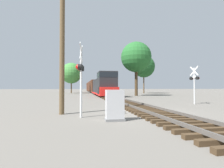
{
  "coord_description": "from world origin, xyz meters",
  "views": [
    {
      "loc": [
        -4.35,
        -10.5,
        1.56
      ],
      "look_at": [
        -1.1,
        7.31,
        1.95
      ],
      "focal_mm": 28.0,
      "sensor_mm": 36.0,
      "label": 1
    }
  ],
  "objects_px": {
    "crossing_signal_far": "(194,81)",
    "tree_far_right": "(136,57)",
    "relay_cabinet": "(115,106)",
    "utility_pole": "(62,29)",
    "crossing_signal_near": "(81,72)",
    "tree_deep_background": "(71,73)",
    "freight_train": "(94,87)",
    "tree_mid_background": "(144,67)"
  },
  "relations": [
    {
      "from": "tree_mid_background",
      "to": "relay_cabinet",
      "type": "bearing_deg",
      "value": -112.56
    },
    {
      "from": "crossing_signal_far",
      "to": "tree_mid_background",
      "type": "height_order",
      "value": "tree_mid_background"
    },
    {
      "from": "crossing_signal_near",
      "to": "tree_mid_background",
      "type": "height_order",
      "value": "tree_mid_background"
    },
    {
      "from": "utility_pole",
      "to": "tree_deep_background",
      "type": "distance_m",
      "value": 40.55
    },
    {
      "from": "tree_far_right",
      "to": "freight_train",
      "type": "bearing_deg",
      "value": 105.54
    },
    {
      "from": "tree_far_right",
      "to": "tree_deep_background",
      "type": "xyz_separation_m",
      "value": [
        -13.16,
        18.84,
        -1.74
      ]
    },
    {
      "from": "relay_cabinet",
      "to": "tree_far_right",
      "type": "height_order",
      "value": "tree_far_right"
    },
    {
      "from": "relay_cabinet",
      "to": "tree_mid_background",
      "type": "height_order",
      "value": "tree_mid_background"
    },
    {
      "from": "relay_cabinet",
      "to": "utility_pole",
      "type": "relative_size",
      "value": 0.15
    },
    {
      "from": "crossing_signal_near",
      "to": "tree_mid_background",
      "type": "relative_size",
      "value": 0.36
    },
    {
      "from": "crossing_signal_near",
      "to": "crossing_signal_far",
      "type": "bearing_deg",
      "value": 126.66
    },
    {
      "from": "crossing_signal_near",
      "to": "relay_cabinet",
      "type": "height_order",
      "value": "crossing_signal_near"
    },
    {
      "from": "crossing_signal_near",
      "to": "tree_far_right",
      "type": "xyz_separation_m",
      "value": [
        10.64,
        23.03,
        5.06
      ]
    },
    {
      "from": "crossing_signal_far",
      "to": "tree_mid_background",
      "type": "relative_size",
      "value": 0.34
    },
    {
      "from": "utility_pole",
      "to": "crossing_signal_far",
      "type": "bearing_deg",
      "value": 19.97
    },
    {
      "from": "crossing_signal_far",
      "to": "utility_pole",
      "type": "relative_size",
      "value": 0.37
    },
    {
      "from": "crossing_signal_far",
      "to": "relay_cabinet",
      "type": "relative_size",
      "value": 2.48
    },
    {
      "from": "tree_far_right",
      "to": "tree_mid_background",
      "type": "height_order",
      "value": "tree_mid_background"
    },
    {
      "from": "relay_cabinet",
      "to": "tree_mid_background",
      "type": "relative_size",
      "value": 0.14
    },
    {
      "from": "crossing_signal_near",
      "to": "utility_pole",
      "type": "relative_size",
      "value": 0.39
    },
    {
      "from": "freight_train",
      "to": "crossing_signal_near",
      "type": "relative_size",
      "value": 15.37
    },
    {
      "from": "relay_cabinet",
      "to": "tree_far_right",
      "type": "xyz_separation_m",
      "value": [
        9.05,
        24.22,
        6.75
      ]
    },
    {
      "from": "crossing_signal_far",
      "to": "tree_deep_background",
      "type": "relative_size",
      "value": 0.42
    },
    {
      "from": "freight_train",
      "to": "crossing_signal_far",
      "type": "xyz_separation_m",
      "value": [
        6.33,
        -40.09,
        0.32
      ]
    },
    {
      "from": "crossing_signal_far",
      "to": "freight_train",
      "type": "bearing_deg",
      "value": -5.26
    },
    {
      "from": "crossing_signal_far",
      "to": "tree_far_right",
      "type": "distance_m",
      "value": 18.19
    },
    {
      "from": "freight_train",
      "to": "crossing_signal_near",
      "type": "xyz_separation_m",
      "value": [
        -4.34,
        -45.71,
        0.5
      ]
    },
    {
      "from": "crossing_signal_near",
      "to": "tree_far_right",
      "type": "bearing_deg",
      "value": 164.09
    },
    {
      "from": "crossing_signal_near",
      "to": "crossing_signal_far",
      "type": "distance_m",
      "value": 12.06
    },
    {
      "from": "utility_pole",
      "to": "tree_deep_background",
      "type": "bearing_deg",
      "value": 92.05
    },
    {
      "from": "tree_far_right",
      "to": "tree_mid_background",
      "type": "distance_m",
      "value": 15.67
    },
    {
      "from": "freight_train",
      "to": "tree_mid_background",
      "type": "xyz_separation_m",
      "value": [
        13.16,
        -8.59,
        5.6
      ]
    },
    {
      "from": "crossing_signal_near",
      "to": "crossing_signal_far",
      "type": "relative_size",
      "value": 1.07
    },
    {
      "from": "tree_mid_background",
      "to": "freight_train",
      "type": "bearing_deg",
      "value": 146.89
    },
    {
      "from": "crossing_signal_near",
      "to": "crossing_signal_far",
      "type": "xyz_separation_m",
      "value": [
        10.67,
        5.62,
        -0.18
      ]
    },
    {
      "from": "crossing_signal_near",
      "to": "relay_cabinet",
      "type": "bearing_deg",
      "value": 62.18
    },
    {
      "from": "crossing_signal_near",
      "to": "utility_pole",
      "type": "height_order",
      "value": "utility_pole"
    },
    {
      "from": "crossing_signal_far",
      "to": "tree_far_right",
      "type": "xyz_separation_m",
      "value": [
        -0.03,
        17.41,
        5.24
      ]
    },
    {
      "from": "tree_far_right",
      "to": "crossing_signal_near",
      "type": "bearing_deg",
      "value": -114.79
    },
    {
      "from": "freight_train",
      "to": "tree_far_right",
      "type": "xyz_separation_m",
      "value": [
        6.3,
        -22.67,
        5.56
      ]
    },
    {
      "from": "freight_train",
      "to": "relay_cabinet",
      "type": "height_order",
      "value": "freight_train"
    },
    {
      "from": "relay_cabinet",
      "to": "tree_deep_background",
      "type": "height_order",
      "value": "tree_deep_background"
    }
  ]
}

